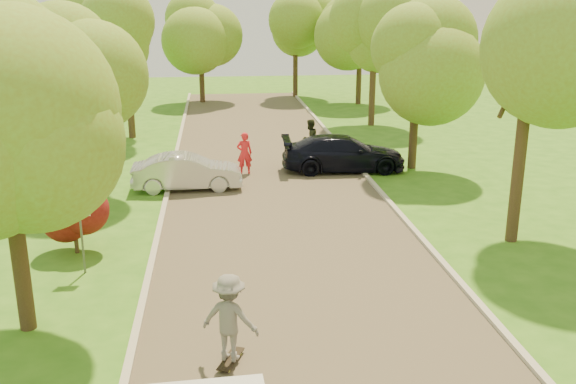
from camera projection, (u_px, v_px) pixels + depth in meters
name	position (u px, v px, depth m)	size (l,w,h in m)	color
ground	(319.00, 333.00, 14.27)	(100.00, 100.00, 0.00)	#34711B
road	(282.00, 217.00, 21.88)	(8.00, 60.00, 0.01)	#4C4438
curb_left	(161.00, 220.00, 21.42)	(0.18, 60.00, 0.12)	#B2AD9E
curb_right	(397.00, 211.00, 22.30)	(0.18, 60.00, 0.12)	#B2AD9E
street_sign	(80.00, 218.00, 16.99)	(0.55, 0.06, 2.17)	#59595E
red_shrub	(74.00, 217.00, 18.49)	(1.70, 1.70, 1.95)	#382619
tree_l_mida	(10.00, 100.00, 13.04)	(4.71, 4.60, 7.39)	#382619
tree_l_midb	(86.00, 71.00, 23.61)	(4.30, 4.20, 6.62)	#382619
tree_l_far	(129.00, 33.00, 32.92)	(4.92, 4.80, 7.79)	#382619
tree_r_mida	(538.00, 58.00, 18.19)	(5.13, 5.00, 7.95)	#382619
tree_r_midb	(422.00, 55.00, 26.90)	(4.51, 4.40, 7.01)	#382619
tree_r_far	(379.00, 23.00, 36.21)	(5.33, 5.20, 8.34)	#382619
tree_bg_a	(106.00, 29.00, 40.31)	(5.12, 5.00, 7.72)	#382619
tree_bg_b	(364.00, 23.00, 44.01)	(5.12, 5.00, 7.95)	#382619
tree_bg_c	(203.00, 31.00, 44.86)	(4.92, 4.80, 7.33)	#382619
tree_bg_d	(298.00, 25.00, 47.44)	(5.12, 5.00, 7.72)	#382619
silver_sedan	(187.00, 172.00, 24.90)	(1.47, 4.23, 1.39)	silver
dark_sedan	(343.00, 153.00, 27.63)	(2.15, 5.29, 1.54)	black
longboard	(231.00, 359.00, 13.06)	(0.61, 0.97, 0.11)	black
skateboarder	(230.00, 318.00, 12.79)	(1.19, 0.68, 1.84)	slate
person_striped	(244.00, 153.00, 27.04)	(0.66, 0.43, 1.80)	red
person_olive	(310.00, 139.00, 29.85)	(0.88, 0.68, 1.81)	#272E1B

